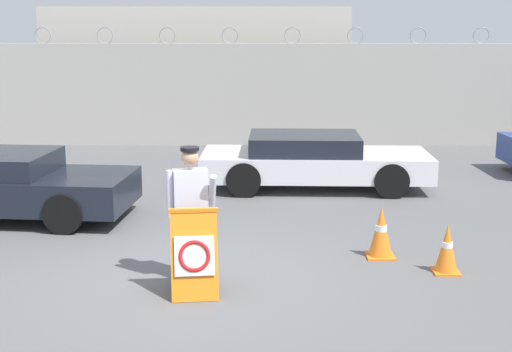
% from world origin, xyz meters
% --- Properties ---
extents(ground_plane, '(90.00, 90.00, 0.00)m').
position_xyz_m(ground_plane, '(0.00, 0.00, 0.00)').
color(ground_plane, '#5B5B5E').
extents(perimeter_wall, '(36.00, 0.30, 3.34)m').
position_xyz_m(perimeter_wall, '(-0.00, 11.15, 1.45)').
color(perimeter_wall, '#ADA8A0').
rests_on(perimeter_wall, ground_plane).
extents(building_block, '(9.41, 7.09, 3.93)m').
position_xyz_m(building_block, '(-1.14, 16.02, 1.97)').
color(building_block, beige).
rests_on(building_block, ground_plane).
extents(barricade_sign, '(0.68, 0.79, 1.13)m').
position_xyz_m(barricade_sign, '(0.08, -0.50, 0.56)').
color(barricade_sign, orange).
rests_on(barricade_sign, ground_plane).
extents(security_guard, '(0.69, 0.38, 1.84)m').
position_xyz_m(security_guard, '(-0.01, 0.00, 1.04)').
color(security_guard, black).
rests_on(security_guard, ground_plane).
extents(traffic_cone_near, '(0.36, 0.36, 0.71)m').
position_xyz_m(traffic_cone_near, '(3.53, 0.33, 0.35)').
color(traffic_cone_near, orange).
rests_on(traffic_cone_near, ground_plane).
extents(traffic_cone_mid, '(0.41, 0.41, 0.78)m').
position_xyz_m(traffic_cone_mid, '(2.72, 1.00, 0.39)').
color(traffic_cone_mid, orange).
rests_on(traffic_cone_mid, ground_plane).
extents(parked_car_front_coupe, '(4.74, 2.24, 1.19)m').
position_xyz_m(parked_car_front_coupe, '(-3.75, 3.15, 0.62)').
color(parked_car_front_coupe, black).
rests_on(parked_car_front_coupe, ground_plane).
extents(parked_car_rear_sedan, '(4.82, 2.05, 1.15)m').
position_xyz_m(parked_car_rear_sedan, '(2.00, 5.62, 0.60)').
color(parked_car_rear_sedan, black).
rests_on(parked_car_rear_sedan, ground_plane).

